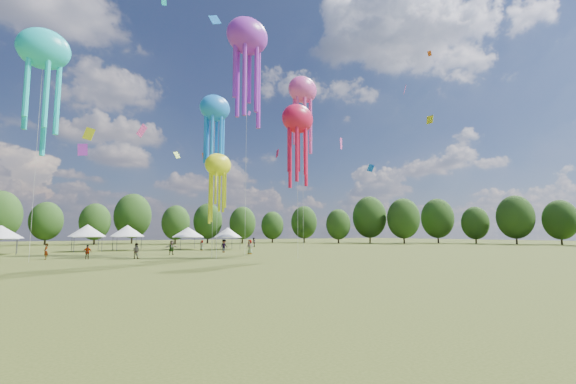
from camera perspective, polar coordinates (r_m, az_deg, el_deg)
ground at (r=20.09m, az=28.18°, el=-13.52°), size 300.00×300.00×0.00m
spectator_near at (r=45.69m, az=-21.70°, el=-8.17°), size 1.06×1.01×1.72m
spectators_far at (r=58.25m, az=-12.03°, el=-7.88°), size 36.64×23.12×1.92m
festival_tents at (r=66.80m, az=-22.59°, el=-5.47°), size 37.00×10.88×4.17m
show_kites at (r=52.74m, az=-7.80°, el=14.41°), size 42.78×19.46×31.01m
small_kites at (r=60.58m, az=-14.75°, el=19.03°), size 68.33×48.33×45.66m
treeline at (r=73.42m, az=-23.00°, el=-2.74°), size 201.57×95.24×13.43m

